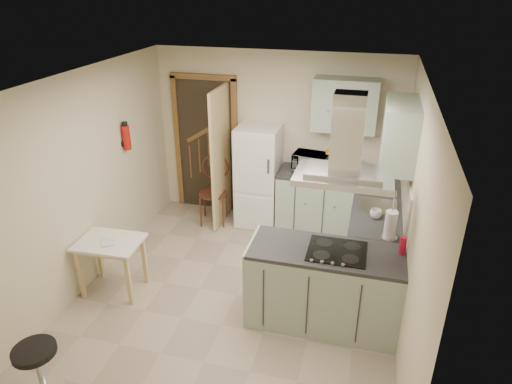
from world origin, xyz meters
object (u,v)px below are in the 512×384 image
(fridge, at_px, (258,176))
(stool, at_px, (39,370))
(extractor_hood, at_px, (344,176))
(microwave, at_px, (311,162))
(peninsula, at_px, (324,287))
(drop_leaf_table, at_px, (113,266))
(bentwood_chair, at_px, (213,194))

(fridge, xyz_separation_m, stool, (-1.08, -3.55, -0.50))
(extractor_hood, relative_size, microwave, 1.87)
(fridge, xyz_separation_m, peninsula, (1.22, -1.98, -0.30))
(peninsula, height_order, drop_leaf_table, peninsula)
(fridge, bearing_deg, drop_leaf_table, -120.67)
(drop_leaf_table, bearing_deg, fridge, 56.48)
(stool, height_order, microwave, microwave)
(stool, bearing_deg, fridge, 73.10)
(drop_leaf_table, bearing_deg, microwave, 43.65)
(peninsula, xyz_separation_m, drop_leaf_table, (-2.45, -0.08, -0.11))
(microwave, bearing_deg, bentwood_chair, -163.76)
(peninsula, bearing_deg, microwave, 103.29)
(extractor_hood, xyz_separation_m, bentwood_chair, (-1.98, 1.80, -1.25))
(peninsula, xyz_separation_m, stool, (-2.30, -1.57, -0.20))
(peninsula, relative_size, bentwood_chair, 1.65)
(peninsula, height_order, stool, peninsula)
(fridge, xyz_separation_m, drop_leaf_table, (-1.22, -2.06, -0.41))
(fridge, bearing_deg, stool, -106.90)
(microwave, bearing_deg, extractor_hood, -65.92)
(bentwood_chair, distance_m, stool, 3.41)
(extractor_hood, bearing_deg, microwave, 105.97)
(fridge, relative_size, drop_leaf_table, 2.10)
(peninsula, bearing_deg, bentwood_chair, 136.21)
(bentwood_chair, bearing_deg, microwave, -2.69)
(fridge, height_order, microwave, fridge)
(drop_leaf_table, distance_m, stool, 1.50)
(fridge, distance_m, peninsula, 2.35)
(fridge, xyz_separation_m, extractor_hood, (1.32, -1.98, 0.97))
(peninsula, distance_m, bentwood_chair, 2.60)
(stool, relative_size, microwave, 1.05)
(drop_leaf_table, distance_m, microwave, 2.95)
(fridge, height_order, bentwood_chair, fridge)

